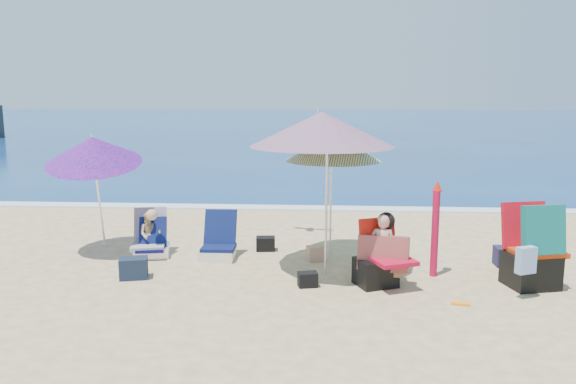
# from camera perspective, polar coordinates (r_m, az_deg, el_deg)

# --- Properties ---
(ground) EXTENTS (120.00, 120.00, 0.00)m
(ground) POSITION_cam_1_polar(r_m,az_deg,el_deg) (7.91, 1.71, -9.15)
(ground) COLOR #D8BC84
(ground) RESTS_ON ground
(sea) EXTENTS (120.00, 80.00, 0.12)m
(sea) POSITION_cam_1_polar(r_m,az_deg,el_deg) (52.54, 3.53, 6.96)
(sea) COLOR navy
(sea) RESTS_ON ground
(foam) EXTENTS (120.00, 0.50, 0.04)m
(foam) POSITION_cam_1_polar(r_m,az_deg,el_deg) (12.83, 2.55, -1.64)
(foam) COLOR white
(foam) RESTS_ON ground
(umbrella_turquoise) EXTENTS (2.67, 2.67, 2.36)m
(umbrella_turquoise) POSITION_cam_1_polar(r_m,az_deg,el_deg) (8.03, 3.42, 6.31)
(umbrella_turquoise) COLOR silver
(umbrella_turquoise) RESTS_ON ground
(umbrella_striped) EXTENTS (1.70, 1.70, 2.01)m
(umbrella_striped) POSITION_cam_1_polar(r_m,az_deg,el_deg) (8.88, 4.58, 4.51)
(umbrella_striped) COLOR silver
(umbrella_striped) RESTS_ON ground
(umbrella_blue) EXTENTS (1.72, 1.77, 2.06)m
(umbrella_blue) POSITION_cam_1_polar(r_m,az_deg,el_deg) (9.54, -19.00, 4.00)
(umbrella_blue) COLOR white
(umbrella_blue) RESTS_ON ground
(furled_umbrella) EXTENTS (0.18, 0.23, 1.37)m
(furled_umbrella) POSITION_cam_1_polar(r_m,az_deg,el_deg) (8.29, 14.58, -3.16)
(furled_umbrella) COLOR #B90D34
(furled_umbrella) RESTS_ON ground
(chair_navy) EXTENTS (0.55, 0.66, 0.73)m
(chair_navy) POSITION_cam_1_polar(r_m,az_deg,el_deg) (9.08, -7.00, -5.42)
(chair_navy) COLOR #0B1440
(chair_navy) RESTS_ON ground
(chair_rainbow) EXTENTS (0.67, 0.78, 0.74)m
(chair_rainbow) POSITION_cam_1_polar(r_m,az_deg,el_deg) (9.42, -13.62, -5.05)
(chair_rainbow) COLOR #EA7E52
(chair_rainbow) RESTS_ON ground
(camp_chair_left) EXTENTS (0.87, 0.77, 0.91)m
(camp_chair_left) POSITION_cam_1_polar(r_m,az_deg,el_deg) (7.84, 9.01, -7.35)
(camp_chair_left) COLOR #B40C27
(camp_chair_left) RESTS_ON ground
(camp_chair_right) EXTENTS (0.82, 1.03, 1.17)m
(camp_chair_right) POSITION_cam_1_polar(r_m,az_deg,el_deg) (8.30, 23.31, -5.99)
(camp_chair_right) COLOR #BF340D
(camp_chair_right) RESTS_ON ground
(person_center) EXTENTS (0.71, 0.63, 0.99)m
(person_center) POSITION_cam_1_polar(r_m,az_deg,el_deg) (7.82, 9.52, -5.82)
(person_center) COLOR tan
(person_center) RESTS_ON ground
(person_left) EXTENTS (0.49, 0.56, 0.80)m
(person_left) POSITION_cam_1_polar(r_m,az_deg,el_deg) (9.34, -13.64, -4.14)
(person_left) COLOR tan
(person_left) RESTS_ON ground
(bag_navy_a) EXTENTS (0.43, 0.36, 0.30)m
(bag_navy_a) POSITION_cam_1_polar(r_m,az_deg,el_deg) (8.36, -15.24, -7.38)
(bag_navy_a) COLOR #162032
(bag_navy_a) RESTS_ON ground
(bag_black_a) EXTENTS (0.33, 0.26, 0.23)m
(bag_black_a) POSITION_cam_1_polar(r_m,az_deg,el_deg) (9.48, -2.26, -5.21)
(bag_black_a) COLOR black
(bag_black_a) RESTS_ON ground
(bag_tan) EXTENTS (0.32, 0.27, 0.23)m
(bag_tan) POSITION_cam_1_polar(r_m,az_deg,el_deg) (8.91, 2.83, -6.18)
(bag_tan) COLOR tan
(bag_tan) RESTS_ON ground
(bag_navy_b) EXTENTS (0.39, 0.29, 0.29)m
(bag_navy_b) POSITION_cam_1_polar(r_m,az_deg,el_deg) (9.26, 21.21, -6.05)
(bag_navy_b) COLOR #1D1B3C
(bag_navy_b) RESTS_ON ground
(bag_black_b) EXTENTS (0.29, 0.23, 0.20)m
(bag_black_b) POSITION_cam_1_polar(r_m,az_deg,el_deg) (7.76, 1.99, -8.77)
(bag_black_b) COLOR black
(bag_black_b) RESTS_ON ground
(orange_item) EXTENTS (0.24, 0.14, 0.03)m
(orange_item) POSITION_cam_1_polar(r_m,az_deg,el_deg) (7.46, 16.94, -10.66)
(orange_item) COLOR orange
(orange_item) RESTS_ON ground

